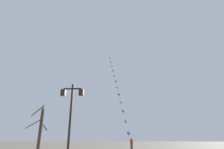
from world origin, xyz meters
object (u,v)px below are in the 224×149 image
at_px(kite_train, 117,87).
at_px(bare_tree, 40,131).
at_px(twin_lantern_lamp_post, 71,107).
at_px(kite_flyer, 132,145).

distance_m(kite_train, bare_tree, 18.66).
relative_size(kite_train, bare_tree, 4.49).
bearing_deg(twin_lantern_lamp_post, kite_train, 82.75).
height_order(twin_lantern_lamp_post, kite_flyer, twin_lantern_lamp_post).
height_order(twin_lantern_lamp_post, kite_train, kite_train).
bearing_deg(kite_train, bare_tree, -113.13).
distance_m(kite_train, kite_flyer, 13.80).
xyz_separation_m(twin_lantern_lamp_post, kite_train, (2.60, 20.46, 7.07)).
relative_size(twin_lantern_lamp_post, kite_flyer, 2.86).
height_order(kite_train, kite_flyer, kite_train).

